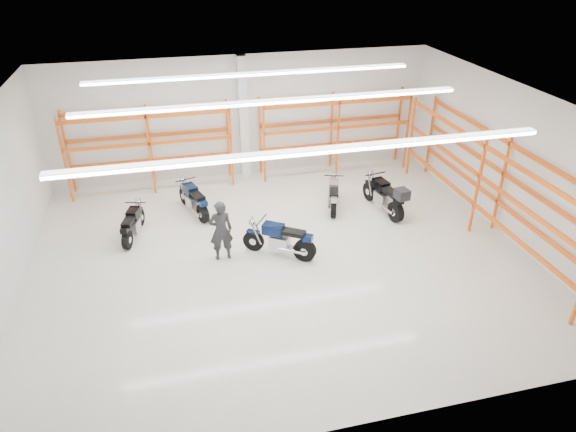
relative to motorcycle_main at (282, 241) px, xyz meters
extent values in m
plane|color=beige|center=(-0.07, -0.01, -0.51)|extent=(14.00, 14.00, 0.00)
cube|color=silver|center=(-0.07, 5.99, 1.74)|extent=(14.00, 0.02, 4.50)
cube|color=silver|center=(-0.07, -6.01, 1.74)|extent=(14.00, 0.02, 4.50)
cube|color=silver|center=(6.93, -0.01, 1.74)|extent=(0.02, 12.00, 4.50)
cube|color=white|center=(-0.07, -0.01, 3.99)|extent=(14.00, 12.00, 0.02)
cube|color=white|center=(-0.07, -3.01, 3.89)|extent=(10.00, 0.22, 0.10)
cube|color=white|center=(-0.07, 0.49, 3.89)|extent=(10.00, 0.22, 0.10)
cube|color=white|center=(-0.07, 3.49, 3.89)|extent=(10.00, 0.22, 0.10)
cylinder|color=black|center=(-0.74, 0.50, -0.19)|extent=(0.59, 0.45, 0.63)
cylinder|color=black|center=(0.57, -0.37, -0.18)|extent=(0.64, 0.52, 0.65)
cylinder|color=silver|center=(-0.74, 0.50, -0.19)|extent=(0.26, 0.24, 0.21)
cylinder|color=silver|center=(0.57, -0.37, -0.18)|extent=(0.31, 0.30, 0.23)
cube|color=#091535|center=(-0.74, 0.50, 0.12)|extent=(0.40, 0.34, 0.06)
cube|color=#B7B7BC|center=(-0.06, 0.04, -0.07)|extent=(0.66, 0.62, 0.40)
cube|color=#A5A5AA|center=(0.27, -0.18, -0.17)|extent=(0.68, 0.51, 0.08)
cube|color=#091535|center=(-0.22, 0.15, 0.33)|extent=(0.68, 0.62, 0.29)
cube|color=black|center=(0.27, -0.18, 0.33)|extent=(0.75, 0.64, 0.13)
cube|color=#091535|center=(0.64, -0.42, 0.24)|extent=(0.35, 0.34, 0.17)
cylinder|color=black|center=(-0.51, 0.35, 0.56)|extent=(0.44, 0.63, 0.04)
sphere|color=silver|center=(-0.77, 0.52, 0.39)|extent=(0.20, 0.20, 0.20)
cylinder|color=silver|center=(0.21, -0.34, -0.17)|extent=(0.71, 0.51, 0.09)
cylinder|color=black|center=(-3.96, 2.79, -0.23)|extent=(0.25, 0.56, 0.55)
cylinder|color=black|center=(-4.32, 1.47, -0.23)|extent=(0.31, 0.59, 0.57)
cylinder|color=silver|center=(-3.96, 2.79, -0.23)|extent=(0.17, 0.21, 0.18)
cylinder|color=silver|center=(-4.32, 1.47, -0.23)|extent=(0.23, 0.24, 0.20)
cube|color=black|center=(-3.96, 2.79, 0.04)|extent=(0.22, 0.35, 0.05)
cube|color=#B7B7BC|center=(-4.15, 2.10, -0.13)|extent=(0.44, 0.54, 0.35)
cube|color=#A5A5AA|center=(-4.24, 1.77, -0.22)|extent=(0.28, 0.64, 0.07)
cube|color=black|center=(-4.11, 2.26, 0.22)|extent=(0.43, 0.57, 0.26)
cube|color=black|center=(-4.24, 1.77, 0.22)|extent=(0.42, 0.65, 0.11)
cube|color=black|center=(-4.34, 1.40, 0.15)|extent=(0.26, 0.28, 0.15)
cylinder|color=black|center=(-4.02, 2.56, 0.42)|extent=(0.62, 0.20, 0.03)
sphere|color=silver|center=(-3.95, 2.82, 0.28)|extent=(0.17, 0.17, 0.17)
cylinder|color=silver|center=(-4.39, 1.77, -0.22)|extent=(0.26, 0.68, 0.08)
cylinder|color=black|center=(-2.51, 3.94, -0.21)|extent=(0.31, 0.61, 0.60)
cylinder|color=black|center=(-2.01, 2.52, -0.20)|extent=(0.38, 0.65, 0.62)
cylinder|color=silver|center=(-2.51, 3.94, -0.21)|extent=(0.20, 0.24, 0.20)
cylinder|color=silver|center=(-2.01, 2.52, -0.20)|extent=(0.26, 0.27, 0.22)
cube|color=#081737|center=(-2.51, 3.94, 0.09)|extent=(0.26, 0.39, 0.06)
cube|color=#B7B7BC|center=(-2.25, 3.20, -0.09)|extent=(0.51, 0.61, 0.38)
cube|color=#A5A5AA|center=(-2.12, 2.84, -0.19)|extent=(0.35, 0.70, 0.08)
cube|color=#081737|center=(-2.31, 3.37, 0.29)|extent=(0.51, 0.64, 0.28)
cube|color=black|center=(-2.12, 2.84, 0.29)|extent=(0.50, 0.72, 0.12)
cube|color=#081737|center=(-1.98, 2.44, 0.21)|extent=(0.29, 0.32, 0.16)
cylinder|color=black|center=(-2.42, 3.69, 0.51)|extent=(0.67, 0.27, 0.04)
sphere|color=silver|center=(-2.52, 3.98, 0.35)|extent=(0.19, 0.19, 0.19)
cylinder|color=silver|center=(-2.26, 2.75, -0.19)|extent=(0.33, 0.74, 0.09)
cylinder|color=black|center=(2.57, 3.19, -0.23)|extent=(0.28, 0.57, 0.56)
cylinder|color=black|center=(2.15, 1.85, -0.22)|extent=(0.33, 0.60, 0.58)
cylinder|color=silver|center=(2.57, 3.19, -0.23)|extent=(0.18, 0.22, 0.19)
cylinder|color=silver|center=(2.15, 1.85, -0.22)|extent=(0.24, 0.25, 0.21)
cube|color=#A09FA5|center=(2.57, 3.19, 0.05)|extent=(0.23, 0.36, 0.06)
cube|color=#B7B7BC|center=(2.35, 2.49, -0.12)|extent=(0.47, 0.57, 0.36)
cube|color=#A5A5AA|center=(2.25, 2.15, -0.21)|extent=(0.30, 0.66, 0.07)
cube|color=#A09FA5|center=(2.40, 2.65, 0.24)|extent=(0.46, 0.60, 0.26)
cube|color=black|center=(2.25, 2.15, 0.24)|extent=(0.45, 0.67, 0.11)
cube|color=#A09FA5|center=(2.13, 1.78, 0.17)|extent=(0.27, 0.29, 0.15)
cylinder|color=black|center=(2.50, 2.96, 0.45)|extent=(0.64, 0.23, 0.03)
sphere|color=silver|center=(2.58, 3.23, 0.30)|extent=(0.18, 0.18, 0.18)
cylinder|color=silver|center=(2.09, 2.16, -0.21)|extent=(0.29, 0.70, 0.08)
cylinder|color=black|center=(3.74, 2.73, -0.18)|extent=(0.24, 0.67, 0.65)
cylinder|color=black|center=(4.00, 1.11, -0.17)|extent=(0.30, 0.70, 0.68)
cylinder|color=silver|center=(3.74, 2.73, -0.18)|extent=(0.19, 0.24, 0.22)
cylinder|color=silver|center=(4.00, 1.11, -0.17)|extent=(0.25, 0.27, 0.24)
cube|color=black|center=(3.74, 2.73, 0.15)|extent=(0.23, 0.41, 0.07)
cube|color=#B7B7BC|center=(3.88, 1.89, -0.05)|extent=(0.48, 0.62, 0.41)
cube|color=#A5A5AA|center=(3.94, 1.48, -0.16)|extent=(0.25, 0.77, 0.09)
cube|color=black|center=(3.84, 2.08, 0.36)|extent=(0.47, 0.66, 0.31)
cube|color=black|center=(3.94, 1.48, 0.36)|extent=(0.44, 0.76, 0.13)
cube|color=black|center=(4.02, 1.03, 0.28)|extent=(0.28, 0.32, 0.17)
cylinder|color=black|center=(3.78, 2.45, 0.60)|extent=(0.76, 0.16, 0.04)
sphere|color=silver|center=(3.73, 2.77, 0.43)|extent=(0.21, 0.21, 0.21)
cylinder|color=silver|center=(3.78, 1.41, -0.16)|extent=(0.23, 0.82, 0.10)
cube|color=black|center=(4.04, 0.90, 0.56)|extent=(0.43, 0.47, 0.33)
imported|color=black|center=(-1.68, 0.29, 0.40)|extent=(0.69, 0.47, 1.82)
cube|color=white|center=(-0.07, 5.81, 1.74)|extent=(0.32, 0.32, 4.50)
cube|color=#F35D0B|center=(-6.27, 5.87, 0.99)|extent=(0.07, 0.07, 3.00)
cube|color=#F35D0B|center=(-6.27, 5.07, 0.99)|extent=(0.07, 0.07, 3.00)
cube|color=#F35D0B|center=(-3.47, 5.87, 0.99)|extent=(0.07, 0.07, 3.00)
cube|color=#F35D0B|center=(-3.47, 5.07, 0.99)|extent=(0.07, 0.07, 3.00)
cube|color=#F35D0B|center=(-0.67, 5.87, 0.99)|extent=(0.07, 0.07, 3.00)
cube|color=#F35D0B|center=(-0.67, 5.07, 0.99)|extent=(0.07, 0.07, 3.00)
cube|color=#F35D0B|center=(-3.47, 5.87, 0.43)|extent=(5.60, 0.07, 0.12)
cube|color=#F35D0B|center=(-3.47, 5.07, 0.43)|extent=(5.60, 0.07, 0.12)
cube|color=#F35D0B|center=(-3.47, 5.87, 1.37)|extent=(5.60, 0.07, 0.12)
cube|color=#F35D0B|center=(-3.47, 5.07, 1.37)|extent=(5.60, 0.07, 0.12)
cube|color=#F35D0B|center=(-3.47, 5.87, 2.30)|extent=(5.60, 0.07, 0.12)
cube|color=#F35D0B|center=(-3.47, 5.07, 2.30)|extent=(5.60, 0.07, 0.12)
cube|color=#F35D0B|center=(0.53, 5.87, 0.99)|extent=(0.07, 0.07, 3.00)
cube|color=#F35D0B|center=(0.53, 5.07, 0.99)|extent=(0.07, 0.07, 3.00)
cube|color=#F35D0B|center=(3.33, 5.87, 0.99)|extent=(0.07, 0.07, 3.00)
cube|color=#F35D0B|center=(3.33, 5.07, 0.99)|extent=(0.07, 0.07, 3.00)
cube|color=#F35D0B|center=(6.13, 5.87, 0.99)|extent=(0.07, 0.07, 3.00)
cube|color=#F35D0B|center=(6.13, 5.07, 0.99)|extent=(0.07, 0.07, 3.00)
cube|color=#F35D0B|center=(3.33, 5.87, 0.43)|extent=(5.60, 0.07, 0.12)
cube|color=#F35D0B|center=(3.33, 5.07, 0.43)|extent=(5.60, 0.07, 0.12)
cube|color=#F35D0B|center=(3.33, 5.87, 1.37)|extent=(5.60, 0.07, 0.12)
cube|color=#F35D0B|center=(3.33, 5.07, 1.37)|extent=(5.60, 0.07, 0.12)
cube|color=#F35D0B|center=(3.33, 5.87, 2.30)|extent=(5.60, 0.07, 0.12)
cube|color=#F35D0B|center=(3.33, 5.07, 2.30)|extent=(5.60, 0.07, 0.12)
cube|color=#F35D0B|center=(6.81, -0.01, 0.99)|extent=(0.07, 0.07, 3.00)
cube|color=#F35D0B|center=(6.01, -0.01, 0.99)|extent=(0.07, 0.07, 3.00)
cube|color=#F35D0B|center=(6.81, 4.49, 0.99)|extent=(0.07, 0.07, 3.00)
cube|color=#F35D0B|center=(6.01, 4.49, 0.99)|extent=(0.07, 0.07, 3.00)
cube|color=#F35D0B|center=(6.81, -0.01, 0.43)|extent=(0.07, 9.00, 0.12)
cube|color=#F35D0B|center=(6.01, -0.01, 0.43)|extent=(0.07, 9.00, 0.12)
cube|color=#F35D0B|center=(6.81, -0.01, 1.37)|extent=(0.07, 9.00, 0.12)
cube|color=#F35D0B|center=(6.01, -0.01, 1.37)|extent=(0.07, 9.00, 0.12)
cube|color=#F35D0B|center=(6.81, -0.01, 2.30)|extent=(0.07, 9.00, 0.12)
cube|color=#F35D0B|center=(6.01, -0.01, 2.30)|extent=(0.07, 9.00, 0.12)
camera|label=1|loc=(-2.78, -12.09, 7.66)|focal=32.00mm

